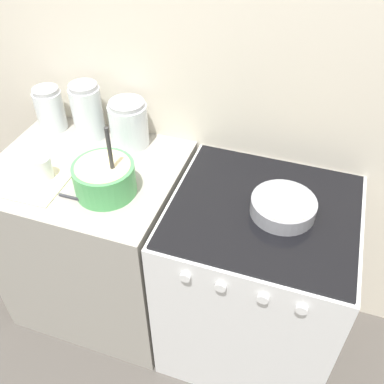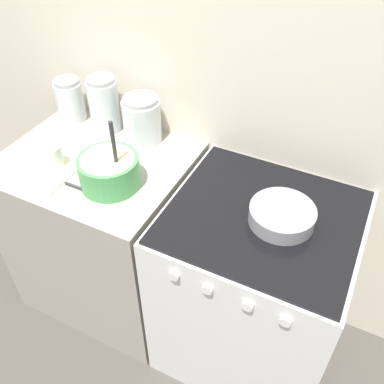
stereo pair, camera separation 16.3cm
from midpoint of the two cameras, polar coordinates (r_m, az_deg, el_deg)
ground_plane at (r=2.29m, az=-3.80°, el=-22.15°), size 12.00×12.00×0.00m
wall_back at (r=1.85m, az=5.44°, el=14.05°), size 4.61×0.05×2.40m
countertop_cabinet at (r=2.21m, az=-9.19°, el=-5.24°), size 0.80×0.67×0.92m
stove at (r=1.99m, az=10.44°, el=-12.61°), size 0.74×0.69×0.92m
mixing_bowl at (r=1.71m, az=-8.36°, el=2.84°), size 0.24×0.24×0.31m
baking_pan at (r=1.61m, az=14.78°, el=-3.07°), size 0.24×0.24×0.06m
storage_jar_left at (r=2.16m, az=-13.80°, el=11.45°), size 0.13×0.13×0.21m
storage_jar_middle at (r=2.04m, az=-9.34°, el=10.94°), size 0.14×0.14×0.26m
storage_jar_right at (r=1.95m, az=-4.29°, el=9.19°), size 0.17×0.17×0.21m
tin_can at (r=1.87m, az=-15.52°, el=4.49°), size 0.07×0.07×0.10m
recipe_page at (r=1.88m, az=-15.89°, el=2.82°), size 0.21×0.27×0.01m
measuring_spoon at (r=1.73m, az=-11.78°, el=0.45°), size 0.12×0.04×0.04m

